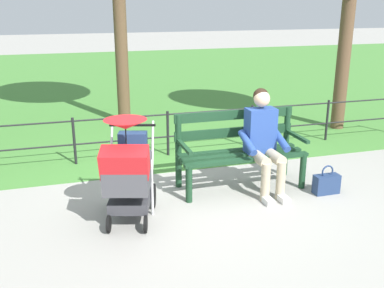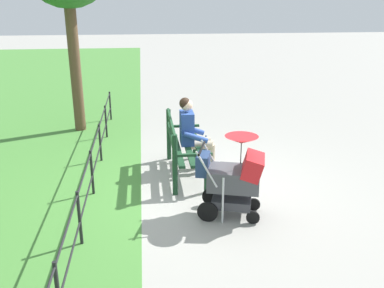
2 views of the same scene
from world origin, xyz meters
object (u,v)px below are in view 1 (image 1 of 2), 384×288
park_bench (239,146)px  stroller (129,169)px  person_on_bench (264,138)px  handbag (326,184)px

park_bench → stroller: bearing=21.0°
person_on_bench → handbag: bearing=155.1°
handbag → stroller: bearing=0.3°
stroller → handbag: (-2.44, -0.01, -0.47)m
person_on_bench → stroller: (1.72, 0.35, -0.08)m
park_bench → stroller: size_ratio=1.39×
person_on_bench → handbag: (-0.72, 0.33, -0.55)m
park_bench → handbag: park_bench is taller
person_on_bench → stroller: bearing=11.5°
park_bench → person_on_bench: (-0.23, 0.22, 0.15)m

